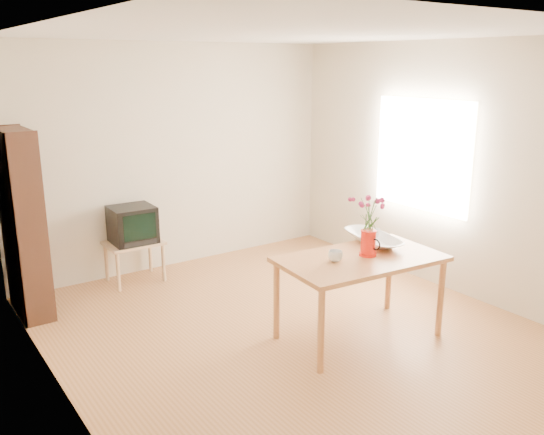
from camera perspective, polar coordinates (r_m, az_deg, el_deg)
room at (r=4.97m, az=2.22°, el=2.68°), size 4.50×4.50×4.50m
table at (r=5.05m, az=8.75°, el=-4.76°), size 1.47×0.92×0.75m
tv_stand at (r=6.54m, az=-13.52°, el=-2.96°), size 0.60×0.45×0.46m
bookshelf at (r=5.91m, az=-23.35°, el=-1.15°), size 0.28×0.70×1.80m
pitcher at (r=5.04m, az=9.50°, el=-2.60°), size 0.15×0.23×0.23m
flowers at (r=4.96m, az=9.65°, el=0.70°), size 0.26×0.26×0.37m
mug at (r=4.87m, az=6.29°, el=-3.83°), size 0.14×0.14×0.09m
bowl at (r=5.37m, az=10.06°, el=-0.22°), size 0.55×0.55×0.45m
teacup_a at (r=5.35m, az=9.74°, el=-0.72°), size 0.11×0.11×0.07m
teacup_b at (r=5.42m, az=10.23°, el=-0.52°), size 0.09×0.09×0.07m
television at (r=6.48m, az=-13.71°, el=-0.60°), size 0.47×0.44×0.40m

